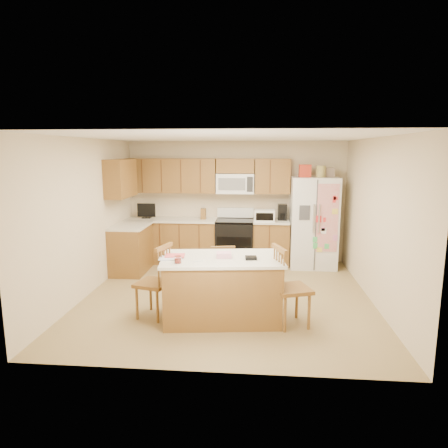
# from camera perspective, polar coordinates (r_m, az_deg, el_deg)

# --- Properties ---
(ground) EXTENTS (4.50, 4.50, 0.00)m
(ground) POSITION_cam_1_polar(r_m,az_deg,el_deg) (6.51, 0.46, -10.28)
(ground) COLOR #8F764D
(ground) RESTS_ON ground
(room_shell) EXTENTS (4.60, 4.60, 2.52)m
(room_shell) POSITION_cam_1_polar(r_m,az_deg,el_deg) (6.15, 0.48, 2.38)
(room_shell) COLOR beige
(room_shell) RESTS_ON ground
(cabinetry) EXTENTS (3.36, 1.56, 2.15)m
(cabinetry) POSITION_cam_1_polar(r_m,az_deg,el_deg) (8.12, -5.44, 0.51)
(cabinetry) COLOR brown
(cabinetry) RESTS_ON ground
(stove) EXTENTS (0.76, 0.65, 1.13)m
(stove) POSITION_cam_1_polar(r_m,az_deg,el_deg) (8.23, 1.54, -2.44)
(stove) COLOR black
(stove) RESTS_ON ground
(refrigerator) EXTENTS (0.90, 0.79, 2.04)m
(refrigerator) POSITION_cam_1_polar(r_m,az_deg,el_deg) (8.14, 12.64, 0.38)
(refrigerator) COLOR white
(refrigerator) RESTS_ON ground
(island) EXTENTS (1.71, 1.12, 0.97)m
(island) POSITION_cam_1_polar(r_m,az_deg,el_deg) (5.54, -0.30, -9.13)
(island) COLOR brown
(island) RESTS_ON ground
(windsor_chair_left) EXTENTS (0.53, 0.55, 1.04)m
(windsor_chair_left) POSITION_cam_1_polar(r_m,az_deg,el_deg) (5.68, -9.82, -8.28)
(windsor_chair_left) COLOR brown
(windsor_chair_left) RESTS_ON ground
(windsor_chair_back) EXTENTS (0.45, 0.43, 0.89)m
(windsor_chair_back) POSITION_cam_1_polar(r_m,az_deg,el_deg) (6.23, -0.26, -7.12)
(windsor_chair_back) COLOR brown
(windsor_chair_back) RESTS_ON ground
(windsor_chair_right) EXTENTS (0.57, 0.59, 1.09)m
(windsor_chair_right) POSITION_cam_1_polar(r_m,az_deg,el_deg) (5.40, 9.37, -9.05)
(windsor_chair_right) COLOR brown
(windsor_chair_right) RESTS_ON ground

